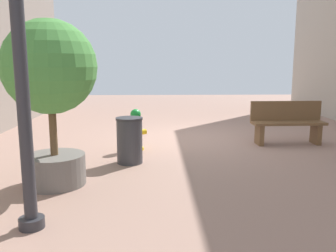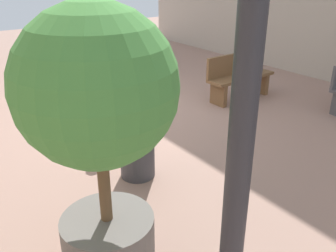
{
  "view_description": "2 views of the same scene",
  "coord_description": "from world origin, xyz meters",
  "px_view_note": "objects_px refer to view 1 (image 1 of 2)",
  "views": [
    {
      "loc": [
        0.81,
        8.52,
        1.81
      ],
      "look_at": [
        0.59,
        1.75,
        0.61
      ],
      "focal_mm": 38.51,
      "sensor_mm": 36.0,
      "label": 1
    },
    {
      "loc": [
        3.49,
        5.9,
        2.63
      ],
      "look_at": [
        0.87,
        2.25,
        0.65
      ],
      "focal_mm": 39.21,
      "sensor_mm": 36.0,
      "label": 2
    }
  ],
  "objects_px": {
    "fire_hydrant": "(136,130)",
    "bench_near": "(287,122)",
    "planter_tree": "(50,81)",
    "trash_bin": "(130,140)"
  },
  "relations": [
    {
      "from": "fire_hydrant",
      "to": "bench_near",
      "type": "distance_m",
      "value": 3.39
    },
    {
      "from": "fire_hydrant",
      "to": "planter_tree",
      "type": "bearing_deg",
      "value": 63.02
    },
    {
      "from": "bench_near",
      "to": "trash_bin",
      "type": "height_order",
      "value": "bench_near"
    },
    {
      "from": "fire_hydrant",
      "to": "bench_near",
      "type": "relative_size",
      "value": 0.53
    },
    {
      "from": "planter_tree",
      "to": "trash_bin",
      "type": "bearing_deg",
      "value": -131.71
    },
    {
      "from": "fire_hydrant",
      "to": "planter_tree",
      "type": "distance_m",
      "value": 2.65
    },
    {
      "from": "planter_tree",
      "to": "trash_bin",
      "type": "distance_m",
      "value": 1.91
    },
    {
      "from": "fire_hydrant",
      "to": "trash_bin",
      "type": "distance_m",
      "value": 0.99
    },
    {
      "from": "bench_near",
      "to": "trash_bin",
      "type": "bearing_deg",
      "value": 23.42
    },
    {
      "from": "planter_tree",
      "to": "bench_near",
      "type": "bearing_deg",
      "value": -149.37
    }
  ]
}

